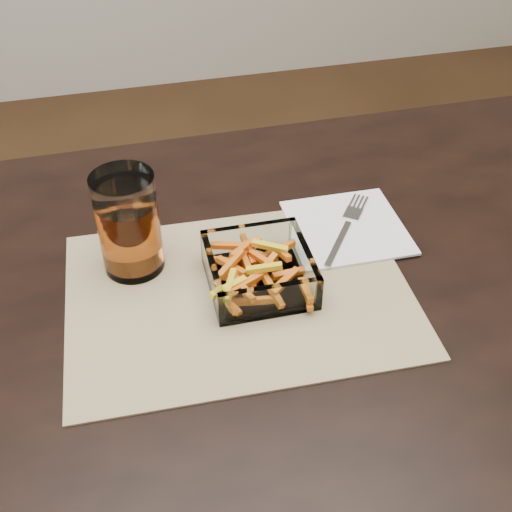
# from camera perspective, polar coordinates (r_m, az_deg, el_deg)

# --- Properties ---
(dining_table) EXTENTS (1.60, 0.90, 0.75)m
(dining_table) POSITION_cam_1_polar(r_m,az_deg,el_deg) (0.91, 4.89, -7.53)
(dining_table) COLOR black
(dining_table) RESTS_ON ground
(placemat) EXTENTS (0.46, 0.35, 0.00)m
(placemat) POSITION_cam_1_polar(r_m,az_deg,el_deg) (0.85, -1.51, -3.33)
(placemat) COLOR tan
(placemat) RESTS_ON dining_table
(glass_bowl) EXTENTS (0.14, 0.14, 0.05)m
(glass_bowl) POSITION_cam_1_polar(r_m,az_deg,el_deg) (0.85, 0.28, -1.41)
(glass_bowl) COLOR white
(glass_bowl) RESTS_ON placemat
(tumbler) EXTENTS (0.08, 0.08, 0.15)m
(tumbler) POSITION_cam_1_polar(r_m,az_deg,el_deg) (0.86, -11.23, 2.57)
(tumbler) COLOR white
(tumbler) RESTS_ON placemat
(napkin) EXTENTS (0.17, 0.17, 0.00)m
(napkin) POSITION_cam_1_polar(r_m,az_deg,el_deg) (0.96, 8.09, 2.54)
(napkin) COLOR white
(napkin) RESTS_ON placemat
(fork) EXTENTS (0.12, 0.16, 0.00)m
(fork) POSITION_cam_1_polar(r_m,az_deg,el_deg) (0.96, 8.07, 2.64)
(fork) COLOR silver
(fork) RESTS_ON napkin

